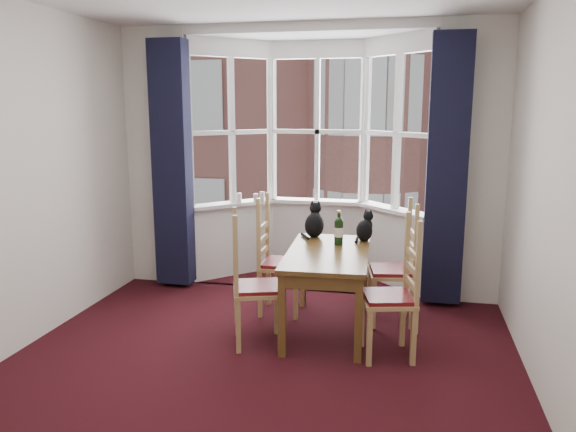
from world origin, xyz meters
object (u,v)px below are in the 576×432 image
(candle_extra, at_px, (262,197))
(cat_left, at_px, (314,223))
(wine_bottle, at_px, (339,230))
(candle_short, at_px, (256,198))
(chair_right_far, at_px, (401,272))
(dining_table, at_px, (328,262))
(cat_right, at_px, (365,229))
(chair_left_far, at_px, (272,264))
(chair_right_near, at_px, (399,299))
(chair_left_near, at_px, (247,290))
(candle_tall, at_px, (239,198))

(candle_extra, bearing_deg, cat_left, -50.69)
(wine_bottle, distance_m, candle_short, 1.64)
(chair_right_far, relative_size, cat_left, 2.61)
(dining_table, height_order, candle_extra, candle_extra)
(cat_right, bearing_deg, chair_left_far, -172.10)
(chair_right_near, height_order, chair_right_far, same)
(cat_left, relative_size, cat_right, 1.19)
(chair_left_near, distance_m, candle_short, 1.99)
(dining_table, relative_size, chair_left_near, 1.46)
(cat_right, xyz_separation_m, candle_short, (-1.33, 0.98, 0.09))
(cat_left, relative_size, candle_short, 3.24)
(cat_right, bearing_deg, chair_right_near, -67.90)
(wine_bottle, relative_size, candle_short, 2.91)
(candle_tall, bearing_deg, cat_right, -31.98)
(chair_left_near, distance_m, candle_extra, 2.00)
(cat_left, bearing_deg, chair_left_far, -154.45)
(dining_table, bearing_deg, chair_right_near, -32.29)
(chair_left_far, height_order, candle_tall, candle_tall)
(candle_tall, bearing_deg, candle_short, 8.79)
(chair_right_far, relative_size, candle_extra, 7.08)
(chair_left_far, relative_size, wine_bottle, 2.91)
(chair_left_far, height_order, chair_right_far, same)
(dining_table, relative_size, chair_right_near, 1.46)
(chair_left_near, relative_size, chair_right_far, 1.00)
(chair_left_near, bearing_deg, dining_table, 35.27)
(chair_left_far, height_order, cat_left, cat_left)
(chair_left_far, xyz_separation_m, candle_tall, (-0.66, 1.07, 0.45))
(chair_right_near, distance_m, cat_left, 1.31)
(cat_left, distance_m, wine_bottle, 0.39)
(chair_right_far, xyz_separation_m, wine_bottle, (-0.57, -0.09, 0.39))
(dining_table, xyz_separation_m, cat_right, (0.28, 0.47, 0.21))
(chair_left_far, bearing_deg, chair_right_near, -31.51)
(chair_right_near, xyz_separation_m, wine_bottle, (-0.57, 0.65, 0.39))
(cat_right, relative_size, wine_bottle, 0.94)
(chair_left_near, height_order, cat_left, cat_left)
(cat_right, bearing_deg, dining_table, -120.74)
(chair_right_near, bearing_deg, cat_left, 132.29)
(chair_left_far, height_order, wine_bottle, wine_bottle)
(chair_left_near, relative_size, chair_right_near, 1.00)
(candle_tall, relative_size, candle_short, 1.04)
(cat_left, height_order, candle_extra, cat_left)
(chair_left_near, distance_m, cat_right, 1.32)
(candle_short, bearing_deg, candle_extra, 15.79)
(chair_left_near, bearing_deg, candle_extra, 101.03)
(chair_right_near, distance_m, candle_short, 2.54)
(candle_short, relative_size, candle_extra, 0.84)
(dining_table, relative_size, cat_right, 4.51)
(chair_left_near, distance_m, wine_bottle, 1.04)
(wine_bottle, bearing_deg, cat_right, 44.73)
(dining_table, bearing_deg, wine_bottle, 76.64)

